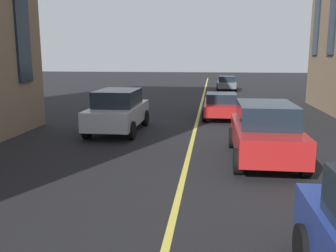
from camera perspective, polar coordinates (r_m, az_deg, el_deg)
The scene contains 5 objects.
lane_centre_line at distance 16.65m, azimuth 4.19°, elevation -0.76°, with size 80.00×0.16×0.01m.
car_red_far at distance 20.29m, azimuth 8.27°, elevation 3.26°, with size 4.40×1.95×1.37m.
car_grey_oncoming at distance 36.68m, azimuth 9.11°, elevation 6.62°, with size 3.90×1.89×1.40m.
car_silver_trailing at distance 16.50m, azimuth -7.79°, elevation 2.46°, with size 4.70×2.14×1.88m.
car_red_mid at distance 12.21m, azimuth 14.91°, elevation -0.78°, with size 4.70×2.14×1.88m.
Camera 1 is at (3.72, -0.77, 3.37)m, focal length 39.04 mm.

